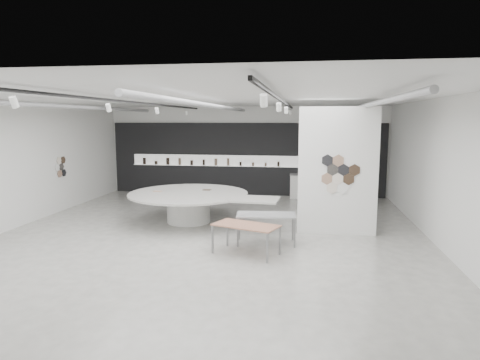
% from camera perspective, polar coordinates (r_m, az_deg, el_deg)
% --- Properties ---
extents(room, '(12.02, 14.02, 3.82)m').
position_cam_1_polar(room, '(11.66, -4.67, 2.28)').
color(room, '#AEACA4').
rests_on(room, ground).
extents(back_wall_display, '(11.80, 0.27, 3.10)m').
position_cam_1_polar(back_wall_display, '(18.49, 0.44, 2.79)').
color(back_wall_display, black).
rests_on(back_wall_display, ground).
extents(partition_column, '(2.20, 0.38, 3.60)m').
position_cam_1_polar(partition_column, '(12.39, 12.87, 1.17)').
color(partition_column, white).
rests_on(partition_column, ground).
extents(display_island, '(4.93, 4.01, 0.97)m').
position_cam_1_polar(display_island, '(13.62, -6.58, -3.07)').
color(display_island, white).
rests_on(display_island, ground).
extents(sample_table_wood, '(1.73, 1.28, 0.73)m').
position_cam_1_polar(sample_table_wood, '(10.37, 0.81, -6.27)').
color(sample_table_wood, '#9E6952').
rests_on(sample_table_wood, ground).
extents(sample_table_stone, '(1.61, 0.93, 0.79)m').
position_cam_1_polar(sample_table_stone, '(11.25, 3.50, -4.90)').
color(sample_table_stone, gray).
rests_on(sample_table_stone, ground).
extents(kitchen_counter, '(1.76, 0.72, 1.37)m').
position_cam_1_polar(kitchen_counter, '(18.02, 9.41, -0.81)').
color(kitchen_counter, white).
rests_on(kitchen_counter, ground).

